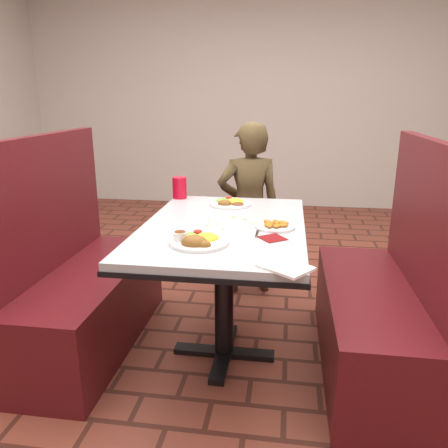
{
  "coord_description": "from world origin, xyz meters",
  "views": [
    {
      "loc": [
        0.31,
        -2.08,
        1.37
      ],
      "look_at": [
        0.0,
        0.0,
        0.75
      ],
      "focal_mm": 35.0,
      "sensor_mm": 36.0,
      "label": 1
    }
  ],
  "objects": [
    {
      "name": "dining_table",
      "position": [
        0.0,
        0.0,
        0.65
      ],
      "size": [
        0.81,
        1.21,
        0.75
      ],
      "color": "silver",
      "rests_on": "ground"
    },
    {
      "name": "booth_bench_left",
      "position": [
        -0.8,
        0.0,
        0.33
      ],
      "size": [
        0.47,
        1.2,
        1.17
      ],
      "color": "#5C1519",
      "rests_on": "ground"
    },
    {
      "name": "booth_bench_right",
      "position": [
        0.8,
        0.0,
        0.33
      ],
      "size": [
        0.47,
        1.2,
        1.17
      ],
      "color": "#5C1519",
      "rests_on": "ground"
    },
    {
      "name": "diner_person",
      "position": [
        0.05,
        0.87,
        0.6
      ],
      "size": [
        0.5,
        0.39,
        1.21
      ],
      "primitive_type": "imported",
      "rotation": [
        0.0,
        0.0,
        3.4
      ],
      "color": "brown",
      "rests_on": "ground"
    },
    {
      "name": "near_dinner_plate",
      "position": [
        -0.07,
        -0.32,
        0.78
      ],
      "size": [
        0.26,
        0.26,
        0.08
      ],
      "rotation": [
        0.0,
        0.0,
        -0.19
      ],
      "color": "white",
      "rests_on": "dining_table"
    },
    {
      "name": "far_dinner_plate",
      "position": [
        -0.02,
        0.4,
        0.77
      ],
      "size": [
        0.24,
        0.24,
        0.06
      ],
      "rotation": [
        0.0,
        0.0,
        0.13
      ],
      "color": "white",
      "rests_on": "dining_table"
    },
    {
      "name": "plantain_plate",
      "position": [
        0.26,
        -0.03,
        0.76
      ],
      "size": [
        0.19,
        0.19,
        0.03
      ],
      "rotation": [
        0.0,
        0.0,
        -0.29
      ],
      "color": "white",
      "rests_on": "dining_table"
    },
    {
      "name": "maroon_napkin",
      "position": [
        0.25,
        -0.2,
        0.75
      ],
      "size": [
        0.15,
        0.15,
        0.0
      ],
      "primitive_type": "cube",
      "rotation": [
        0.0,
        0.0,
        0.62
      ],
      "color": "maroon",
      "rests_on": "dining_table"
    },
    {
      "name": "spoon_utensil",
      "position": [
        0.18,
        -0.14,
        0.76
      ],
      "size": [
        0.01,
        0.13,
        0.0
      ],
      "primitive_type": "cube",
      "rotation": [
        0.0,
        0.0,
        -0.0
      ],
      "color": "silver",
      "rests_on": "dining_table"
    },
    {
      "name": "red_tumbler",
      "position": [
        -0.36,
        0.53,
        0.82
      ],
      "size": [
        0.09,
        0.09,
        0.13
      ],
      "primitive_type": "cylinder",
      "color": "red",
      "rests_on": "dining_table"
    },
    {
      "name": "paper_napkin",
      "position": [
        0.31,
        -0.55,
        0.76
      ],
      "size": [
        0.23,
        0.22,
        0.01
      ],
      "primitive_type": "cube",
      "rotation": [
        0.0,
        0.0,
        -0.65
      ],
      "color": "white",
      "rests_on": "dining_table"
    },
    {
      "name": "knife_utensil",
      "position": [
        -0.09,
        -0.37,
        0.76
      ],
      "size": [
        0.09,
        0.14,
        0.0
      ],
      "primitive_type": "cube",
      "rotation": [
        0.0,
        0.0,
        0.55
      ],
      "color": "silver",
      "rests_on": "dining_table"
    },
    {
      "name": "fork_utensil",
      "position": [
        -0.06,
        -0.36,
        0.76
      ],
      "size": [
        0.02,
        0.15,
        0.0
      ],
      "primitive_type": "cube",
      "rotation": [
        0.0,
        0.0,
        0.05
      ],
      "color": "silver",
      "rests_on": "dining_table"
    },
    {
      "name": "lettuce_shreds",
      "position": [
        0.04,
        0.06,
        0.75
      ],
      "size": [
        0.28,
        0.32,
        0.0
      ],
      "primitive_type": null,
      "color": "#91C74F",
      "rests_on": "dining_table"
    }
  ]
}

